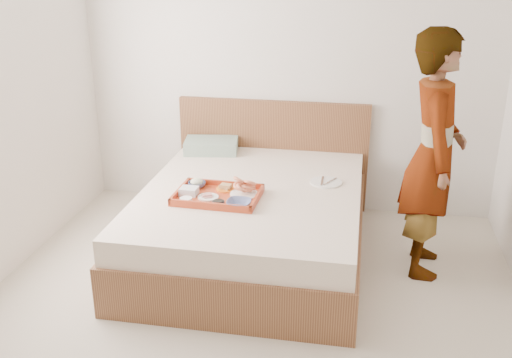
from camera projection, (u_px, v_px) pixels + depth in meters
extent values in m
cube|color=#BDB6A0|center=(239.00, 335.00, 3.49)|extent=(3.50, 4.00, 0.01)
cube|color=silver|center=(288.00, 59.00, 4.85)|extent=(3.50, 0.01, 2.60)
cube|color=brown|center=(252.00, 222.00, 4.33)|extent=(1.65, 2.00, 0.53)
cube|color=brown|center=(273.00, 154.00, 5.14)|extent=(1.65, 0.06, 0.95)
cube|color=#87A68E|center=(211.00, 146.00, 5.01)|extent=(0.49, 0.37, 0.11)
cube|color=#AF2B17|center=(218.00, 195.00, 4.07)|extent=(0.59, 0.44, 0.05)
cylinder|color=white|center=(244.00, 194.00, 4.09)|extent=(0.21, 0.21, 0.01)
imported|color=navy|center=(239.00, 203.00, 3.91)|extent=(0.17, 0.17, 0.04)
cylinder|color=black|center=(218.00, 203.00, 3.92)|extent=(0.09, 0.09, 0.03)
cylinder|color=white|center=(208.00, 197.00, 4.04)|extent=(0.15, 0.15, 0.01)
cylinder|color=orange|center=(226.00, 189.00, 4.18)|extent=(0.15, 0.15, 0.01)
imported|color=navy|center=(197.00, 184.00, 4.22)|extent=(0.13, 0.13, 0.04)
cube|color=silver|center=(189.00, 191.00, 4.09)|extent=(0.12, 0.10, 0.05)
cylinder|color=white|center=(186.00, 200.00, 3.97)|extent=(0.09, 0.09, 0.03)
cylinder|color=white|center=(326.00, 182.00, 4.34)|extent=(0.29, 0.29, 0.01)
imported|color=silver|center=(433.00, 155.00, 3.95)|extent=(0.42, 0.63, 1.70)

